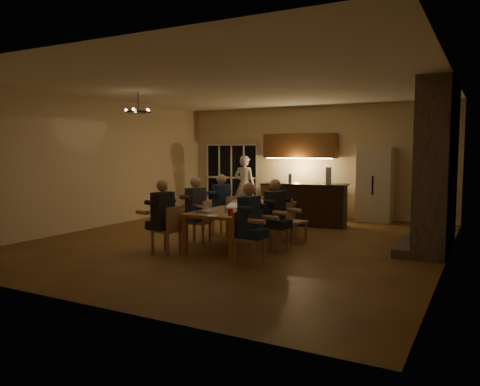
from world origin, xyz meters
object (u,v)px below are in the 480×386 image
at_px(refrigerator, 375,185).
at_px(person_right_mid, 275,215).
at_px(chandelier, 138,112).
at_px(bar_blender, 328,176).
at_px(redcup_near, 230,212).
at_px(mug_back, 248,200).
at_px(plate_near, 248,210).
at_px(person_left_far, 222,205).
at_px(bar_bottle, 290,178).
at_px(laptop_a, 205,206).
at_px(chair_right_near, 250,238).
at_px(person_left_near, 163,217).
at_px(plate_left, 210,211).
at_px(standing_person, 245,185).
at_px(bar_island, 308,205).
at_px(laptop_e, 259,197).
at_px(dining_table, 245,225).
at_px(plate_far, 278,204).
at_px(redcup_mid, 240,201).
at_px(chair_left_near, 166,230).
at_px(chair_left_mid, 198,222).
at_px(laptop_c, 239,201).
at_px(chair_right_far, 294,221).
at_px(mug_front, 230,207).
at_px(can_silver, 226,208).
at_px(chair_right_mid, 275,228).
at_px(laptop_d, 252,202).
at_px(person_left_mid, 196,210).
at_px(mug_mid, 260,202).
at_px(chair_left_far, 224,215).
at_px(can_cola, 264,198).
at_px(laptop_f, 276,198).

relative_size(refrigerator, person_right_mid, 1.45).
bearing_deg(chandelier, bar_blender, 44.56).
relative_size(person_right_mid, redcup_near, 11.50).
bearing_deg(mug_back, plate_near, -63.19).
bearing_deg(chandelier, person_left_far, 35.11).
bearing_deg(bar_bottle, plate_near, -82.49).
bearing_deg(laptop_a, chair_right_near, 163.99).
distance_m(person_left_near, plate_left, 0.92).
distance_m(standing_person, bar_bottle, 2.24).
distance_m(person_right_mid, plate_near, 0.58).
bearing_deg(person_left_far, bar_island, 157.16).
relative_size(chandelier, laptop_e, 1.73).
bearing_deg(dining_table, plate_far, 65.06).
height_order(laptop_a, redcup_mid, laptop_a).
height_order(chair_left_near, mug_back, chair_left_near).
distance_m(person_left_near, bar_bottle, 4.46).
relative_size(chair_left_mid, person_left_far, 0.64).
height_order(person_left_near, bar_bottle, person_left_near).
distance_m(laptop_c, bar_blender, 2.90).
relative_size(standing_person, redcup_near, 14.76).
xyz_separation_m(mug_back, bar_bottle, (0.21, 1.96, 0.40)).
relative_size(bar_island, standing_person, 1.12).
bearing_deg(chair_right_far, bar_bottle, 37.56).
bearing_deg(laptop_c, laptop_a, 56.86).
bearing_deg(mug_front, can_silver, -74.26).
bearing_deg(chair_right_mid, person_left_far, 64.69).
relative_size(refrigerator, laptop_d, 6.25).
relative_size(laptop_c, mug_front, 3.20).
xyz_separation_m(chair_right_far, person_left_mid, (-1.74, -1.07, 0.24)).
bearing_deg(mug_mid, laptop_c, -118.95).
height_order(chair_right_mid, redcup_near, chair_right_mid).
bearing_deg(chair_left_far, bar_bottle, 161.99).
height_order(chair_right_mid, mug_front, chair_right_mid).
bearing_deg(mug_mid, chair_left_mid, -131.53).
bearing_deg(chair_right_far, mug_back, 92.47).
bearing_deg(person_left_near, chair_right_near, 98.50).
distance_m(can_cola, bar_blender, 1.84).
xyz_separation_m(chair_left_far, person_left_far, (-0.05, -0.02, 0.24)).
bearing_deg(plate_left, bar_bottle, 87.72).
bearing_deg(chair_left_mid, chair_left_near, -8.02).
xyz_separation_m(person_left_near, bar_blender, (1.77, 4.38, 0.60)).
distance_m(chair_left_far, person_left_near, 2.22).
bearing_deg(laptop_f, bar_bottle, 72.58).
xyz_separation_m(dining_table, mug_mid, (0.07, 0.58, 0.43)).
bearing_deg(mug_front, chair_right_near, -46.91).
xyz_separation_m(person_right_mid, redcup_near, (-0.52, -0.80, 0.12)).
height_order(person_right_mid, bar_bottle, person_right_mid).
xyz_separation_m(laptop_e, plate_near, (0.50, -1.54, -0.10)).
distance_m(dining_table, bar_island, 2.78).
height_order(chair_left_near, standing_person, standing_person).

